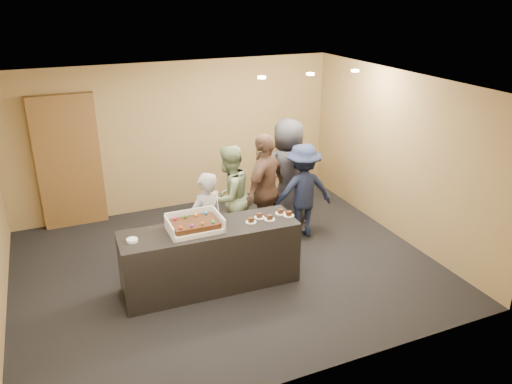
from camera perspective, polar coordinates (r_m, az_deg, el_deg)
room at (r=7.00m, az=-3.72°, el=1.15°), size 6.04×6.00×2.70m
serving_counter at (r=6.92m, az=-5.22°, el=-7.42°), size 2.42×0.79×0.90m
storage_cabinet at (r=8.99m, az=-20.61°, el=3.21°), size 1.04×0.15×2.29m
cake_box at (r=6.66m, az=-7.05°, el=-3.91°), size 0.70×0.48×0.21m
sheet_cake at (r=6.61m, az=-7.01°, el=-3.61°), size 0.60×0.41×0.12m
plate_stack at (r=6.51m, az=-13.98°, el=-5.36°), size 0.14×0.14×0.04m
slice_a at (r=6.82m, az=-0.58°, el=-3.30°), size 0.15×0.15×0.07m
slice_b at (r=6.95m, az=0.39°, el=-2.78°), size 0.15×0.15×0.07m
slice_c at (r=6.90m, az=1.57°, el=-2.99°), size 0.15×0.15×0.07m
slice_d at (r=7.08m, az=2.81°, el=-2.30°), size 0.15×0.15×0.07m
slice_e at (r=7.02m, az=3.77°, el=-2.55°), size 0.15×0.15×0.07m
person_server_grey at (r=7.19m, az=-5.63°, el=-3.48°), size 0.64×0.53×1.51m
person_sage_man at (r=7.82m, az=-3.07°, el=-0.58°), size 1.01×0.93×1.67m
person_navy_man at (r=8.17m, az=5.35°, el=0.11°), size 1.09×0.70×1.59m
person_brown_extra at (r=7.89m, az=1.07°, el=0.30°), size 1.12×1.01×1.82m
person_dark_suit at (r=8.51m, az=3.69°, el=2.17°), size 0.97×0.67×1.89m
ceiling_spotlights at (r=7.74m, az=6.22°, el=13.27°), size 1.72×0.12×0.03m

